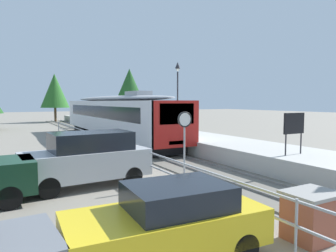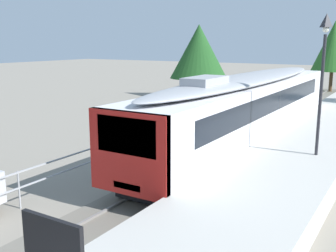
% 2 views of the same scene
% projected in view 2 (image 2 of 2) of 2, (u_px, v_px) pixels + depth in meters
% --- Properties ---
extents(ground_plane, '(160.00, 160.00, 0.00)m').
position_uv_depth(ground_plane, '(182.00, 144.00, 21.00)').
color(ground_plane, gray).
extents(track_rails, '(3.20, 60.00, 0.14)m').
position_uv_depth(track_rails, '(236.00, 151.00, 19.47)').
color(track_rails, '#6B665B').
rests_on(track_rails, ground).
extents(commuter_train, '(2.82, 20.78, 3.74)m').
position_uv_depth(commuter_train, '(249.00, 104.00, 20.35)').
color(commuter_train, silver).
rests_on(commuter_train, track_rails).
extents(station_platform, '(3.90, 60.00, 0.90)m').
position_uv_depth(station_platform, '(305.00, 152.00, 17.72)').
color(station_platform, '#B7B5AD').
rests_on(station_platform, ground).
extents(platform_lamp_mid_platform, '(0.34, 0.34, 5.35)m').
position_uv_depth(platform_lamp_mid_platform, '(324.00, 58.00, 14.88)').
color(platform_lamp_mid_platform, '#232328').
rests_on(platform_lamp_mid_platform, station_platform).
extents(platform_notice_board, '(1.20, 0.08, 1.80)m').
position_uv_depth(platform_notice_board, '(53.00, 250.00, 5.94)').
color(platform_notice_board, '#232328').
rests_on(platform_notice_board, station_platform).
extents(carpark_fence, '(0.06, 36.06, 1.25)m').
position_uv_depth(carpark_fence, '(18.00, 181.00, 12.62)').
color(carpark_fence, '#9EA0A5').
rests_on(carpark_fence, ground).
extents(tree_behind_station_far, '(5.39, 5.39, 6.86)m').
position_uv_depth(tree_behind_station_far, '(199.00, 52.00, 37.47)').
color(tree_behind_station_far, brown).
rests_on(tree_behind_station_far, ground).
extents(tree_distant_left, '(4.29, 4.29, 7.45)m').
position_uv_depth(tree_distant_left, '(334.00, 46.00, 41.81)').
color(tree_distant_left, brown).
rests_on(tree_distant_left, ground).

